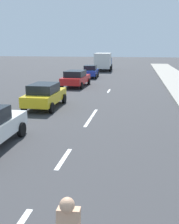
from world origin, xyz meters
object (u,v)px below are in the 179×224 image
at_px(parked_car_blue, 91,71).
at_px(delivery_truck, 103,61).
at_px(parked_car_yellow, 45,95).
at_px(parked_car_red, 76,78).

relative_size(parked_car_blue, delivery_truck, 0.62).
distance_m(parked_car_yellow, delivery_truck, 26.54).
bearing_deg(parked_car_yellow, parked_car_red, 90.12).
distance_m(parked_car_blue, delivery_truck, 10.00).
relative_size(parked_car_yellow, parked_car_red, 0.90).
bearing_deg(parked_car_yellow, parked_car_blue, 89.24).
relative_size(parked_car_yellow, parked_car_blue, 1.06).
distance_m(parked_car_red, delivery_truck, 17.39).
bearing_deg(delivery_truck, parked_car_blue, -94.12).
relative_size(parked_car_red, parked_car_blue, 1.18).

